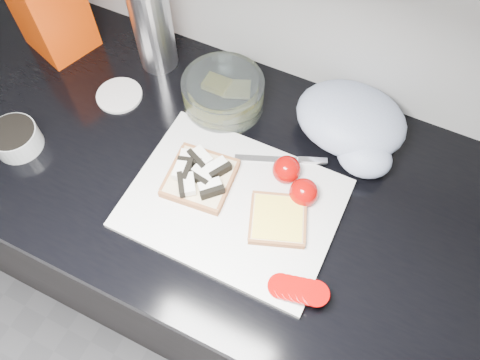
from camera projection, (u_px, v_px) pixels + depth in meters
name	position (u px, v px, depth m)	size (l,w,h in m)	color
base_cabinet	(204.00, 241.00, 1.38)	(3.50, 0.60, 0.86)	black
countertop	(190.00, 160.00, 0.99)	(3.50, 0.64, 0.04)	black
cutting_board	(233.00, 203.00, 0.91)	(0.40, 0.30, 0.01)	silver
bread_left	(200.00, 176.00, 0.92)	(0.14, 0.14, 0.04)	beige
bread_right	(278.00, 219.00, 0.88)	(0.14, 0.14, 0.02)	beige
tomato_slices	(298.00, 290.00, 0.81)	(0.12, 0.07, 0.02)	#A10503
knife	(293.00, 160.00, 0.95)	(0.18, 0.08, 0.01)	silver
seed_tub	(15.00, 138.00, 0.96)	(0.10, 0.10, 0.05)	#9EA3A3
tub_lid	(119.00, 95.00, 1.05)	(0.10, 0.10, 0.01)	silver
glass_bowl	(223.00, 94.00, 1.01)	(0.18, 0.18, 0.07)	silver
bread_bag	(49.00, 7.00, 1.04)	(0.14, 0.13, 0.22)	#F84004
steel_canister	(153.00, 27.00, 1.02)	(0.09, 0.09, 0.21)	silver
grocery_bag	(353.00, 124.00, 0.95)	(0.23, 0.21, 0.10)	#AFBFD8
whole_tomatoes	(295.00, 181.00, 0.91)	(0.11, 0.09, 0.06)	#A10503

